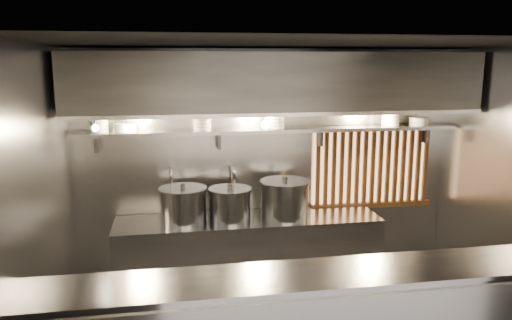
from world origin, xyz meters
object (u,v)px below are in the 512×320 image
object	(u,v)px
stock_pot_right	(285,199)
stock_pot_mid	(183,205)
stock_pot_left	(230,204)
pendant_bulb	(265,124)
heat_lamp	(92,122)

from	to	relation	value
stock_pot_right	stock_pot_mid	bearing A→B (deg)	178.72
stock_pot_left	stock_pot_right	size ratio (longest dim) A/B	0.94
pendant_bulb	stock_pot_left	xyz separation A→B (m)	(-0.41, -0.12, -0.87)
heat_lamp	pendant_bulb	bearing A→B (deg)	11.00
pendant_bulb	stock_pot_right	distance (m)	0.88
heat_lamp	stock_pot_mid	bearing A→B (deg)	17.42
heat_lamp	stock_pot_right	bearing A→B (deg)	6.98
pendant_bulb	stock_pot_mid	bearing A→B (deg)	-175.22
stock_pot_mid	stock_pot_right	size ratio (longest dim) A/B	1.10
pendant_bulb	stock_pot_right	size ratio (longest dim) A/B	0.30
pendant_bulb	stock_pot_mid	size ratio (longest dim) A/B	0.28
heat_lamp	stock_pot_right	xyz separation A→B (m)	(2.01, 0.25, -0.95)
heat_lamp	stock_pot_left	world-z (taller)	heat_lamp
stock_pot_left	stock_pot_right	xyz separation A→B (m)	(0.63, 0.01, 0.03)
stock_pot_mid	heat_lamp	bearing A→B (deg)	-162.58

